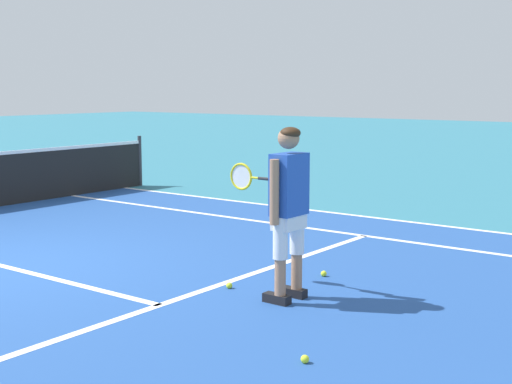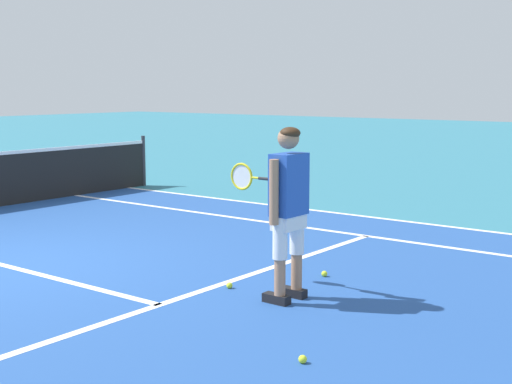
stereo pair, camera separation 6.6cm
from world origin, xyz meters
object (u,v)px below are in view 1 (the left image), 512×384
tennis_player (287,201)px  tennis_ball_by_baseline (229,285)px  tennis_ball_near_feet (305,359)px  tennis_ball_mid_court (324,274)px

tennis_player → tennis_ball_by_baseline: 1.19m
tennis_player → tennis_ball_near_feet: bearing=-140.6°
tennis_player → tennis_ball_mid_court: tennis_player is taller
tennis_player → tennis_ball_by_baseline: (-0.02, 0.71, -0.96)m
tennis_ball_near_feet → tennis_ball_by_baseline: same height
tennis_player → tennis_ball_by_baseline: size_ratio=25.95×
tennis_ball_near_feet → tennis_ball_mid_court: 2.58m
tennis_player → tennis_ball_mid_court: (0.99, 0.17, -0.96)m
tennis_ball_near_feet → tennis_ball_by_baseline: (1.26, 1.76, 0.00)m
tennis_ball_near_feet → tennis_ball_by_baseline: 2.16m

